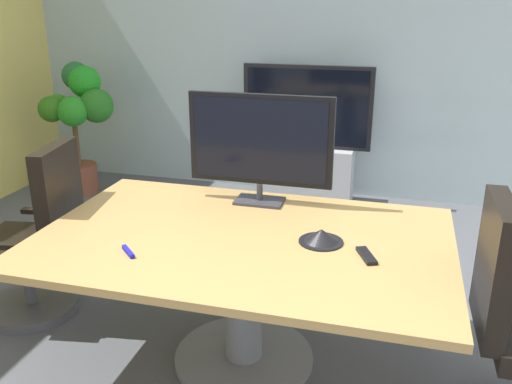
# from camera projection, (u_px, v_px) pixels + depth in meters

# --- Properties ---
(ground_plane) EXTENTS (7.22, 7.22, 0.00)m
(ground_plane) POSITION_uv_depth(u_px,v_px,m) (240.00, 371.00, 2.90)
(ground_plane) COLOR #515459
(wall_back_glass_partition) EXTENTS (6.22, 0.10, 2.98)m
(wall_back_glass_partition) POSITION_uv_depth(u_px,v_px,m) (331.00, 41.00, 5.12)
(wall_back_glass_partition) COLOR #9EB2B7
(wall_back_glass_partition) RESTS_ON ground
(conference_table) EXTENTS (2.07, 1.34, 0.74)m
(conference_table) POSITION_uv_depth(u_px,v_px,m) (243.00, 265.00, 2.81)
(conference_table) COLOR #B2894C
(conference_table) RESTS_ON ground
(office_chair_left) EXTENTS (0.63, 0.61, 1.09)m
(office_chair_left) POSITION_uv_depth(u_px,v_px,m) (38.00, 246.00, 3.30)
(office_chair_left) COLOR #4C4C51
(office_chair_left) RESTS_ON ground
(tv_monitor) EXTENTS (0.84, 0.18, 0.64)m
(tv_monitor) POSITION_uv_depth(u_px,v_px,m) (260.00, 143.00, 3.09)
(tv_monitor) COLOR #333338
(tv_monitor) RESTS_ON conference_table
(wall_display_unit) EXTENTS (1.20, 0.36, 1.31)m
(wall_display_unit) POSITION_uv_depth(u_px,v_px,m) (306.00, 157.00, 5.19)
(wall_display_unit) COLOR #B7BABC
(wall_display_unit) RESTS_ON ground
(potted_plant) EXTENTS (0.66, 0.60, 1.29)m
(potted_plant) POSITION_uv_depth(u_px,v_px,m) (79.00, 115.00, 5.31)
(potted_plant) COLOR brown
(potted_plant) RESTS_ON ground
(conference_phone) EXTENTS (0.22, 0.22, 0.07)m
(conference_phone) POSITION_uv_depth(u_px,v_px,m) (321.00, 237.00, 2.67)
(conference_phone) COLOR black
(conference_phone) RESTS_ON conference_table
(remote_control) EXTENTS (0.11, 0.18, 0.02)m
(remote_control) POSITION_uv_depth(u_px,v_px,m) (366.00, 256.00, 2.52)
(remote_control) COLOR black
(remote_control) RESTS_ON conference_table
(whiteboard_marker) EXTENTS (0.11, 0.10, 0.02)m
(whiteboard_marker) POSITION_uv_depth(u_px,v_px,m) (128.00, 252.00, 2.56)
(whiteboard_marker) COLOR #1919A5
(whiteboard_marker) RESTS_ON conference_table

